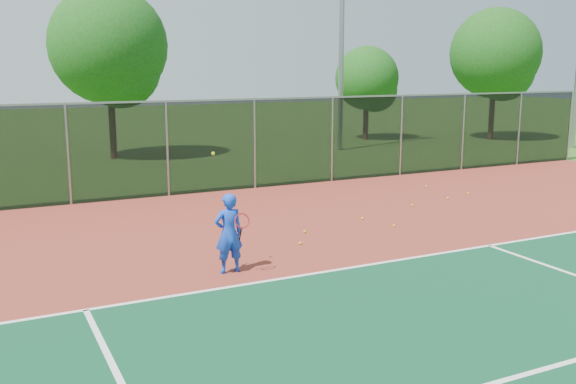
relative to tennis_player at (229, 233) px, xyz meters
name	(u,v)px	position (x,y,z in m)	size (l,w,h in m)	color
ground	(525,303)	(4.07, -3.86, -0.83)	(120.00, 120.00, 0.00)	#2C5819
court_apron	(450,271)	(4.07, -1.86, -0.82)	(30.00, 20.00, 0.02)	maroon
fence_back	(255,143)	(4.07, 8.14, 0.73)	(30.00, 0.06, 3.03)	black
tennis_player	(229,233)	(0.00, 0.00, 0.00)	(0.60, 0.61, 2.44)	blue
practice_ball_0	(448,198)	(8.70, 3.73, -0.78)	(0.07, 0.07, 0.07)	gold
practice_ball_1	(305,232)	(2.79, 2.05, -0.78)	(0.07, 0.07, 0.07)	gold
practice_ball_2	(412,205)	(7.08, 3.38, -0.78)	(0.07, 0.07, 0.07)	gold
practice_ball_3	(468,193)	(9.81, 4.07, -0.78)	(0.07, 0.07, 0.07)	gold
practice_ball_4	(394,226)	(5.13, 1.57, -0.78)	(0.07, 0.07, 0.07)	gold
practice_ball_5	(362,218)	(4.84, 2.62, -0.78)	(0.07, 0.07, 0.07)	gold
practice_ball_6	(237,248)	(0.75, 1.47, -0.78)	(0.07, 0.07, 0.07)	gold
practice_ball_7	(300,243)	(2.21, 1.16, -0.78)	(0.07, 0.07, 0.07)	gold
practice_ball_8	(426,186)	(9.37, 5.66, -0.78)	(0.07, 0.07, 0.07)	gold
floodlight_n	(342,4)	(11.87, 15.63, 6.17)	(0.90, 0.40, 12.45)	gray
tree_back_left	(111,51)	(1.32, 17.52, 3.91)	(5.14, 5.14, 7.55)	#371F14
tree_back_mid	(369,81)	(15.71, 19.01, 2.43)	(3.55, 3.55, 5.21)	#371F14
tree_back_right	(497,57)	(21.99, 15.77, 3.73)	(4.95, 4.95, 7.27)	#371F14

